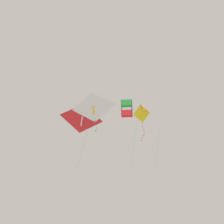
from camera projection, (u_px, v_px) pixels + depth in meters
kite_box_near_left at (127, 109)px, 36.77m from camera, size 2.27×2.07×8.76m
kite_delta_near_right at (82, 119)px, 32.74m from camera, size 3.43×1.31×6.44m
kite_delta_mid_left at (94, 108)px, 30.02m from camera, size 2.80×2.89×3.22m
kite_diamond_far_centre at (142, 114)px, 33.68m from camera, size 3.01×2.56×7.36m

